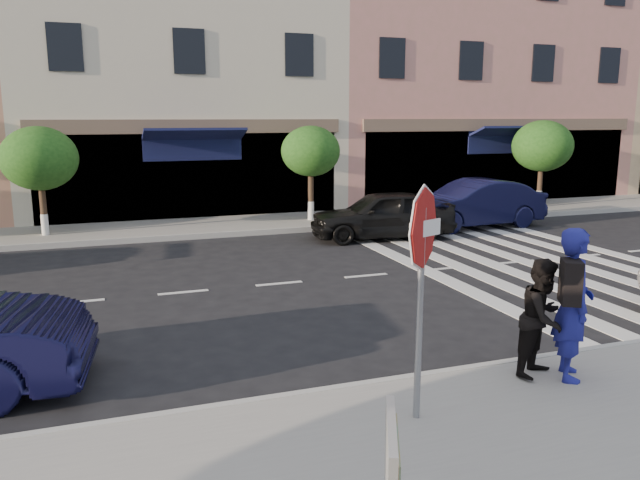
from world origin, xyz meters
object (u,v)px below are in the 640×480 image
at_px(stop_sign, 422,252).
at_px(walker, 543,317).
at_px(car_far_mid, 382,214).
at_px(photographer, 573,304).
at_px(car_far_right, 474,204).

bearing_deg(stop_sign, walker, -7.33).
xyz_separation_m(stop_sign, car_far_mid, (4.39, 10.35, -1.35)).
bearing_deg(walker, car_far_mid, 49.17).
relative_size(photographer, walker, 1.27).
distance_m(walker, car_far_mid, 10.07).
relative_size(photographer, car_far_mid, 0.48).
bearing_deg(stop_sign, photographer, -13.62).
bearing_deg(photographer, stop_sign, 128.47).
xyz_separation_m(walker, car_far_mid, (2.30, 9.80, -0.22)).
bearing_deg(car_far_right, walker, -32.95).
height_order(stop_sign, walker, stop_sign).
bearing_deg(car_far_mid, stop_sign, -15.43).
distance_m(walker, car_far_right, 11.98).
relative_size(stop_sign, walker, 1.70).
distance_m(stop_sign, walker, 2.44).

